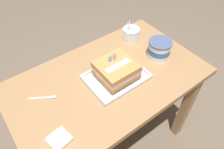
{
  "coord_description": "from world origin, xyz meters",
  "views": [
    {
      "loc": [
        -0.48,
        -0.67,
        1.69
      ],
      "look_at": [
        0.02,
        -0.01,
        0.81
      ],
      "focal_mm": 34.27,
      "sensor_mm": 36.0,
      "label": 1
    }
  ],
  "objects_px": {
    "napkin_pile": "(59,139)",
    "serving_spoon_near_tray": "(48,97)",
    "ice_cream_tub": "(159,49)",
    "foil_tray": "(116,77)",
    "birthday_cake": "(116,70)",
    "bowl_stack": "(131,34)"
  },
  "relations": [
    {
      "from": "birthday_cake",
      "to": "bowl_stack",
      "type": "bearing_deg",
      "value": 37.11
    },
    {
      "from": "birthday_cake",
      "to": "bowl_stack",
      "type": "xyz_separation_m",
      "value": [
        0.31,
        0.23,
        -0.03
      ]
    },
    {
      "from": "bowl_stack",
      "to": "napkin_pile",
      "type": "distance_m",
      "value": 0.84
    },
    {
      "from": "foil_tray",
      "to": "napkin_pile",
      "type": "relative_size",
      "value": 3.22
    },
    {
      "from": "bowl_stack",
      "to": "ice_cream_tub",
      "type": "bearing_deg",
      "value": -85.81
    },
    {
      "from": "foil_tray",
      "to": "birthday_cake",
      "type": "height_order",
      "value": "birthday_cake"
    },
    {
      "from": "bowl_stack",
      "to": "serving_spoon_near_tray",
      "type": "distance_m",
      "value": 0.69
    },
    {
      "from": "ice_cream_tub",
      "to": "serving_spoon_near_tray",
      "type": "height_order",
      "value": "ice_cream_tub"
    },
    {
      "from": "birthday_cake",
      "to": "ice_cream_tub",
      "type": "bearing_deg",
      "value": -2.11
    },
    {
      "from": "foil_tray",
      "to": "birthday_cake",
      "type": "relative_size",
      "value": 1.66
    },
    {
      "from": "ice_cream_tub",
      "to": "foil_tray",
      "type": "bearing_deg",
      "value": 177.9
    },
    {
      "from": "serving_spoon_near_tray",
      "to": "napkin_pile",
      "type": "xyz_separation_m",
      "value": [
        -0.06,
        -0.25,
        0.01
      ]
    },
    {
      "from": "napkin_pile",
      "to": "serving_spoon_near_tray",
      "type": "bearing_deg",
      "value": 75.64
    },
    {
      "from": "foil_tray",
      "to": "serving_spoon_near_tray",
      "type": "bearing_deg",
      "value": 164.29
    },
    {
      "from": "birthday_cake",
      "to": "foil_tray",
      "type": "bearing_deg",
      "value": -90.0
    },
    {
      "from": "foil_tray",
      "to": "birthday_cake",
      "type": "distance_m",
      "value": 0.06
    },
    {
      "from": "ice_cream_tub",
      "to": "bowl_stack",
      "type": "bearing_deg",
      "value": 94.19
    },
    {
      "from": "foil_tray",
      "to": "bowl_stack",
      "type": "bearing_deg",
      "value": 37.12
    },
    {
      "from": "foil_tray",
      "to": "birthday_cake",
      "type": "bearing_deg",
      "value": 90.0
    },
    {
      "from": "foil_tray",
      "to": "napkin_pile",
      "type": "height_order",
      "value": "foil_tray"
    },
    {
      "from": "bowl_stack",
      "to": "serving_spoon_near_tray",
      "type": "relative_size",
      "value": 0.98
    },
    {
      "from": "ice_cream_tub",
      "to": "serving_spoon_near_tray",
      "type": "xyz_separation_m",
      "value": [
        -0.7,
        0.12,
        -0.06
      ]
    }
  ]
}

